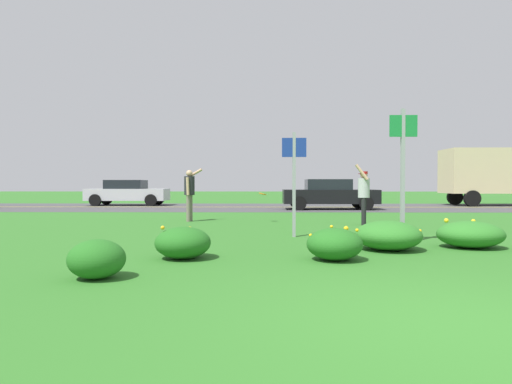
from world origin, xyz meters
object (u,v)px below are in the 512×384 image
object	(u,v)px
sign_post_near_path	(294,173)
frisbee_orange	(263,194)
person_catcher_red_cap_gray_shirt	(364,192)
sign_post_by_roadside	(403,162)
car_silver_center_left	(127,192)
car_black_center_right	(329,194)
box_truck_navy	(502,174)
person_thrower_dark_shirt	(190,190)

from	to	relation	value
sign_post_near_path	frisbee_orange	bearing A→B (deg)	100.43
sign_post_near_path	person_catcher_red_cap_gray_shirt	xyz separation A→B (m)	(2.29, 3.07, -0.49)
sign_post_by_roadside	car_silver_center_left	bearing A→B (deg)	122.92
car_black_center_right	box_truck_navy	xyz separation A→B (m)	(10.34, 3.91, 1.06)
person_thrower_dark_shirt	person_catcher_red_cap_gray_shirt	world-z (taller)	person_catcher_red_cap_gray_shirt
person_thrower_dark_shirt	box_truck_navy	distance (m)	19.38
person_catcher_red_cap_gray_shirt	car_silver_center_left	xyz separation A→B (m)	(-10.79, 12.18, -0.24)
sign_post_near_path	person_catcher_red_cap_gray_shirt	distance (m)	3.86
box_truck_navy	sign_post_near_path	bearing A→B (deg)	-130.07
car_silver_center_left	box_truck_navy	world-z (taller)	box_truck_navy
box_truck_navy	person_thrower_dark_shirt	bearing A→B (deg)	-145.45
sign_post_near_path	box_truck_navy	distance (m)	19.93
person_catcher_red_cap_gray_shirt	frisbee_orange	size ratio (longest dim) A/B	7.34
frisbee_orange	box_truck_navy	bearing A→B (deg)	39.78
person_thrower_dark_shirt	frisbee_orange	xyz separation A→B (m)	(2.39, -0.31, -0.11)
person_thrower_dark_shirt	person_catcher_red_cap_gray_shirt	bearing A→B (deg)	-12.44
person_catcher_red_cap_gray_shirt	frisbee_orange	world-z (taller)	person_catcher_red_cap_gray_shirt
sign_post_by_roadside	car_black_center_right	size ratio (longest dim) A/B	0.61
person_catcher_red_cap_gray_shirt	box_truck_navy	size ratio (longest dim) A/B	0.27
person_thrower_dark_shirt	frisbee_orange	distance (m)	2.41
sign_post_by_roadside	box_truck_navy	xyz separation A→B (m)	(10.69, 16.42, 0.14)
frisbee_orange	car_black_center_right	world-z (taller)	car_black_center_right
frisbee_orange	box_truck_navy	xyz separation A→B (m)	(13.56, 11.29, 0.90)
sign_post_by_roadside	car_black_center_right	xyz separation A→B (m)	(0.35, 12.51, -0.92)
person_catcher_red_cap_gray_shirt	car_silver_center_left	size ratio (longest dim) A/B	0.40
sign_post_near_path	person_catcher_red_cap_gray_shirt	size ratio (longest dim) A/B	1.33
car_silver_center_left	person_thrower_dark_shirt	bearing A→B (deg)	-63.92
car_black_center_right	sign_post_near_path	bearing A→B (deg)	-102.39
car_black_center_right	sign_post_by_roadside	bearing A→B (deg)	-91.62
sign_post_near_path	car_black_center_right	distance (m)	11.63
car_silver_center_left	box_truck_navy	xyz separation A→B (m)	(21.33, 0.00, 1.06)
car_black_center_right	person_thrower_dark_shirt	bearing A→B (deg)	-128.43
person_catcher_red_cap_gray_shirt	box_truck_navy	bearing A→B (deg)	49.13
sign_post_by_roadside	person_thrower_dark_shirt	xyz separation A→B (m)	(-5.26, 5.44, -0.65)
car_silver_center_left	car_black_center_right	size ratio (longest dim) A/B	1.00
car_silver_center_left	person_catcher_red_cap_gray_shirt	bearing A→B (deg)	-48.46
frisbee_orange	person_catcher_red_cap_gray_shirt	bearing A→B (deg)	-16.38
car_silver_center_left	sign_post_by_roadside	bearing A→B (deg)	-57.08
sign_post_near_path	sign_post_by_roadside	world-z (taller)	sign_post_by_roadside
car_silver_center_left	frisbee_orange	bearing A→B (deg)	-55.46
person_catcher_red_cap_gray_shirt	car_black_center_right	distance (m)	8.27
sign_post_near_path	person_thrower_dark_shirt	world-z (taller)	sign_post_near_path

